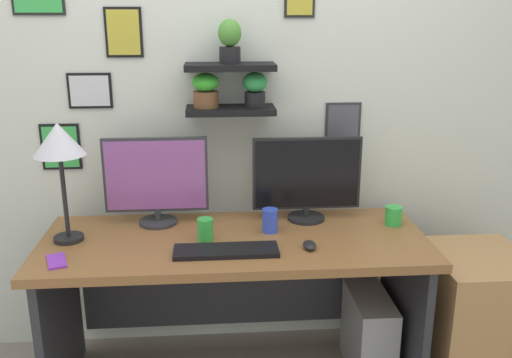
{
  "coord_description": "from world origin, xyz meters",
  "views": [
    {
      "loc": [
        -0.08,
        -2.3,
        1.73
      ],
      "look_at": [
        0.1,
        0.05,
        1.01
      ],
      "focal_mm": 39.0,
      "sensor_mm": 36.0,
      "label": 1
    }
  ],
  "objects_px": {
    "monitor_right": "(307,178)",
    "drawer_cabinet": "(473,318)",
    "desk": "(235,274)",
    "desk_lamp": "(59,145)",
    "computer_mouse": "(310,245)",
    "computer_tower_right": "(368,334)",
    "keyboard": "(226,251)",
    "water_cup": "(270,220)",
    "cell_phone": "(57,261)",
    "monitor_left": "(156,180)",
    "coffee_mug": "(393,216)",
    "pen_cup": "(205,229)"
  },
  "relations": [
    {
      "from": "desk",
      "to": "computer_mouse",
      "type": "bearing_deg",
      "value": -31.31
    },
    {
      "from": "desk_lamp",
      "to": "cell_phone",
      "type": "distance_m",
      "value": 0.48
    },
    {
      "from": "pen_cup",
      "to": "drawer_cabinet",
      "type": "relative_size",
      "value": 0.15
    },
    {
      "from": "keyboard",
      "to": "cell_phone",
      "type": "height_order",
      "value": "keyboard"
    },
    {
      "from": "coffee_mug",
      "to": "desk_lamp",
      "type": "bearing_deg",
      "value": -177.19
    },
    {
      "from": "monitor_left",
      "to": "keyboard",
      "type": "height_order",
      "value": "monitor_left"
    },
    {
      "from": "desk",
      "to": "water_cup",
      "type": "relative_size",
      "value": 15.69
    },
    {
      "from": "monitor_right",
      "to": "keyboard",
      "type": "height_order",
      "value": "monitor_right"
    },
    {
      "from": "pen_cup",
      "to": "computer_tower_right",
      "type": "distance_m",
      "value": 0.98
    },
    {
      "from": "monitor_right",
      "to": "drawer_cabinet",
      "type": "xyz_separation_m",
      "value": [
        0.78,
        -0.26,
        -0.64
      ]
    },
    {
      "from": "keyboard",
      "to": "cell_phone",
      "type": "distance_m",
      "value": 0.69
    },
    {
      "from": "desk",
      "to": "monitor_right",
      "type": "xyz_separation_m",
      "value": [
        0.36,
        0.16,
        0.41
      ]
    },
    {
      "from": "cell_phone",
      "to": "pen_cup",
      "type": "xyz_separation_m",
      "value": [
        0.6,
        0.18,
        0.05
      ]
    },
    {
      "from": "monitor_right",
      "to": "pen_cup",
      "type": "xyz_separation_m",
      "value": [
        -0.49,
        -0.23,
        -0.16
      ]
    },
    {
      "from": "keyboard",
      "to": "desk_lamp",
      "type": "height_order",
      "value": "desk_lamp"
    },
    {
      "from": "cell_phone",
      "to": "coffee_mug",
      "type": "distance_m",
      "value": 1.52
    },
    {
      "from": "desk_lamp",
      "to": "drawer_cabinet",
      "type": "distance_m",
      "value": 2.06
    },
    {
      "from": "keyboard",
      "to": "desk_lamp",
      "type": "relative_size",
      "value": 0.83
    },
    {
      "from": "keyboard",
      "to": "cell_phone",
      "type": "xyz_separation_m",
      "value": [
        -0.69,
        -0.04,
        -0.01
      ]
    },
    {
      "from": "computer_mouse",
      "to": "pen_cup",
      "type": "xyz_separation_m",
      "value": [
        -0.45,
        0.13,
        0.04
      ]
    },
    {
      "from": "drawer_cabinet",
      "to": "desk_lamp",
      "type": "bearing_deg",
      "value": 177.49
    },
    {
      "from": "desk",
      "to": "desk_lamp",
      "type": "height_order",
      "value": "desk_lamp"
    },
    {
      "from": "water_cup",
      "to": "pen_cup",
      "type": "bearing_deg",
      "value": -166.13
    },
    {
      "from": "desk_lamp",
      "to": "water_cup",
      "type": "height_order",
      "value": "desk_lamp"
    },
    {
      "from": "cell_phone",
      "to": "computer_tower_right",
      "type": "xyz_separation_m",
      "value": [
        1.38,
        0.22,
        -0.55
      ]
    },
    {
      "from": "desk",
      "to": "keyboard",
      "type": "distance_m",
      "value": 0.31
    },
    {
      "from": "monitor_left",
      "to": "water_cup",
      "type": "height_order",
      "value": "monitor_left"
    },
    {
      "from": "computer_mouse",
      "to": "computer_tower_right",
      "type": "height_order",
      "value": "computer_mouse"
    },
    {
      "from": "computer_mouse",
      "to": "computer_tower_right",
      "type": "xyz_separation_m",
      "value": [
        0.34,
        0.17,
        -0.56
      ]
    },
    {
      "from": "cell_phone",
      "to": "water_cup",
      "type": "bearing_deg",
      "value": -3.02
    },
    {
      "from": "pen_cup",
      "to": "drawer_cabinet",
      "type": "bearing_deg",
      "value": -1.79
    },
    {
      "from": "monitor_right",
      "to": "desk_lamp",
      "type": "distance_m",
      "value": 1.13
    },
    {
      "from": "desk",
      "to": "keyboard",
      "type": "relative_size",
      "value": 3.92
    },
    {
      "from": "pen_cup",
      "to": "water_cup",
      "type": "distance_m",
      "value": 0.3
    },
    {
      "from": "drawer_cabinet",
      "to": "computer_tower_right",
      "type": "distance_m",
      "value": 0.5
    },
    {
      "from": "computer_mouse",
      "to": "desk_lamp",
      "type": "height_order",
      "value": "desk_lamp"
    },
    {
      "from": "computer_mouse",
      "to": "monitor_right",
      "type": "bearing_deg",
      "value": 83.27
    },
    {
      "from": "desk",
      "to": "computer_tower_right",
      "type": "distance_m",
      "value": 0.73
    },
    {
      "from": "pen_cup",
      "to": "water_cup",
      "type": "height_order",
      "value": "water_cup"
    },
    {
      "from": "computer_mouse",
      "to": "keyboard",
      "type": "bearing_deg",
      "value": -176.95
    },
    {
      "from": "monitor_right",
      "to": "keyboard",
      "type": "distance_m",
      "value": 0.58
    },
    {
      "from": "keyboard",
      "to": "water_cup",
      "type": "relative_size",
      "value": 4.0
    },
    {
      "from": "computer_mouse",
      "to": "desk_lamp",
      "type": "bearing_deg",
      "value": 170.79
    },
    {
      "from": "monitor_left",
      "to": "water_cup",
      "type": "xyz_separation_m",
      "value": [
        0.52,
        -0.15,
        -0.16
      ]
    },
    {
      "from": "water_cup",
      "to": "drawer_cabinet",
      "type": "relative_size",
      "value": 0.17
    },
    {
      "from": "desk",
      "to": "keyboard",
      "type": "xyz_separation_m",
      "value": [
        -0.04,
        -0.21,
        0.22
      ]
    },
    {
      "from": "desk_lamp",
      "to": "pen_cup",
      "type": "distance_m",
      "value": 0.72
    },
    {
      "from": "desk",
      "to": "cell_phone",
      "type": "relative_size",
      "value": 12.33
    },
    {
      "from": "monitor_right",
      "to": "water_cup",
      "type": "distance_m",
      "value": 0.29
    },
    {
      "from": "monitor_left",
      "to": "monitor_right",
      "type": "distance_m",
      "value": 0.71
    }
  ]
}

